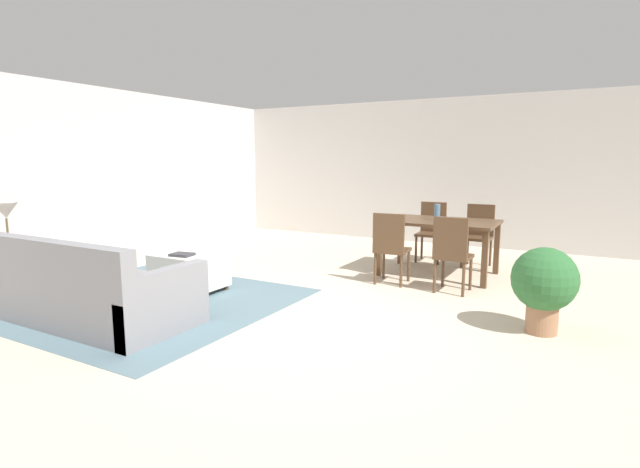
# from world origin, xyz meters

# --- Properties ---
(ground_plane) EXTENTS (10.80, 10.80, 0.00)m
(ground_plane) POSITION_xyz_m (0.00, 0.00, 0.00)
(ground_plane) COLOR beige
(wall_back) EXTENTS (9.00, 0.12, 2.70)m
(wall_back) POSITION_xyz_m (0.00, 5.00, 1.35)
(wall_back) COLOR beige
(wall_back) RESTS_ON ground_plane
(wall_left) EXTENTS (0.12, 11.00, 2.70)m
(wall_left) POSITION_xyz_m (-4.50, 0.50, 1.35)
(wall_left) COLOR beige
(wall_left) RESTS_ON ground_plane
(area_rug) EXTENTS (3.00, 2.80, 0.01)m
(area_rug) POSITION_xyz_m (-1.96, -0.46, 0.00)
(area_rug) COLOR slate
(area_rug) RESTS_ON ground_plane
(couch) EXTENTS (2.24, 0.99, 0.86)m
(couch) POSITION_xyz_m (-1.98, -1.17, 0.29)
(couch) COLOR gray
(couch) RESTS_ON ground_plane
(ottoman_table) EXTENTS (0.98, 0.45, 0.41)m
(ottoman_table) POSITION_xyz_m (-1.94, 0.20, 0.24)
(ottoman_table) COLOR silver
(ottoman_table) RESTS_ON ground_plane
(side_table) EXTENTS (0.40, 0.40, 0.58)m
(side_table) POSITION_xyz_m (-3.40, -1.10, 0.46)
(side_table) COLOR olive
(side_table) RESTS_ON ground_plane
(table_lamp) EXTENTS (0.26, 0.26, 0.53)m
(table_lamp) POSITION_xyz_m (-3.40, -1.10, 0.99)
(table_lamp) COLOR brown
(table_lamp) RESTS_ON side_table
(dining_table) EXTENTS (1.52, 0.99, 0.76)m
(dining_table) POSITION_xyz_m (0.54, 2.44, 0.67)
(dining_table) COLOR #513823
(dining_table) RESTS_ON ground_plane
(dining_chair_near_left) EXTENTS (0.42, 0.42, 0.92)m
(dining_chair_near_left) POSITION_xyz_m (0.16, 1.61, 0.52)
(dining_chair_near_left) COLOR #513823
(dining_chair_near_left) RESTS_ON ground_plane
(dining_chair_near_right) EXTENTS (0.41, 0.41, 0.92)m
(dining_chair_near_right) POSITION_xyz_m (0.94, 1.57, 0.52)
(dining_chair_near_right) COLOR #513823
(dining_chair_near_right) RESTS_ON ground_plane
(dining_chair_far_left) EXTENTS (0.42, 0.42, 0.92)m
(dining_chair_far_left) POSITION_xyz_m (0.19, 3.32, 0.52)
(dining_chair_far_left) COLOR #513823
(dining_chair_far_left) RESTS_ON ground_plane
(dining_chair_far_right) EXTENTS (0.41, 0.41, 0.92)m
(dining_chair_far_right) POSITION_xyz_m (0.91, 3.29, 0.52)
(dining_chair_far_right) COLOR #513823
(dining_chair_far_right) RESTS_ON ground_plane
(vase_centerpiece) EXTENTS (0.08, 0.08, 0.22)m
(vase_centerpiece) POSITION_xyz_m (0.51, 2.41, 0.87)
(vase_centerpiece) COLOR slate
(vase_centerpiece) RESTS_ON dining_table
(book_on_ottoman) EXTENTS (0.29, 0.24, 0.03)m
(book_on_ottoman) POSITION_xyz_m (-2.00, 0.16, 0.43)
(book_on_ottoman) COLOR #333338
(book_on_ottoman) RESTS_ON ottoman_table
(potted_plant) EXTENTS (0.58, 0.58, 0.80)m
(potted_plant) POSITION_xyz_m (2.01, 0.63, 0.47)
(potted_plant) COLOR #996B4C
(potted_plant) RESTS_ON ground_plane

